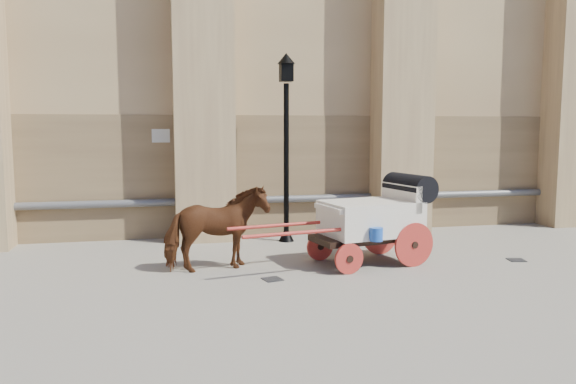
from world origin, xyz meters
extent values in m
plane|color=gray|center=(0.00, 0.00, 0.00)|extent=(90.00, 90.00, 0.00)
cube|color=olive|center=(2.00, 4.15, 1.50)|extent=(44.00, 0.35, 3.00)
cylinder|color=#59595B|center=(2.00, 3.88, 0.90)|extent=(42.00, 0.18, 0.18)
cube|color=beige|center=(-2.00, 3.97, 2.50)|extent=(0.42, 0.04, 0.32)
imported|color=#5D3018|center=(-1.01, 0.58, 0.80)|extent=(2.04, 1.24, 1.60)
cube|color=black|center=(1.94, 0.51, 0.53)|extent=(2.25, 1.34, 0.12)
cube|color=silver|center=(2.04, 0.53, 0.91)|extent=(2.02, 1.52, 0.67)
cube|color=silver|center=(2.74, 0.67, 1.30)|extent=(0.37, 1.20, 0.53)
cube|color=silver|center=(1.24, 0.37, 1.15)|extent=(0.53, 1.10, 0.10)
cylinder|color=black|center=(2.93, 0.70, 1.49)|extent=(0.76, 1.28, 0.54)
cylinder|color=#B52C24|center=(2.76, 0.07, 0.43)|extent=(0.86, 0.22, 0.86)
cylinder|color=#B52C24|center=(2.54, 1.23, 0.43)|extent=(0.86, 0.22, 0.86)
cylinder|color=#B52C24|center=(1.35, -0.21, 0.29)|extent=(0.58, 0.17, 0.58)
cylinder|color=#B52C24|center=(1.12, 0.96, 0.29)|extent=(0.58, 0.17, 0.58)
cylinder|color=#B52C24|center=(0.47, -0.21, 0.82)|extent=(2.27, 0.51, 0.07)
cylinder|color=#B52C24|center=(0.31, 0.63, 0.82)|extent=(2.27, 0.51, 0.07)
cylinder|color=blue|center=(1.88, -0.18, 0.72)|extent=(0.25, 0.25, 0.25)
cylinder|color=black|center=(0.87, 3.02, 1.86)|extent=(0.12, 0.12, 3.71)
cone|color=black|center=(0.87, 3.02, 0.19)|extent=(0.37, 0.37, 0.37)
cube|color=black|center=(0.87, 3.02, 3.97)|extent=(0.29, 0.29, 0.43)
cone|color=black|center=(0.87, 3.02, 4.28)|extent=(0.41, 0.41, 0.25)
cube|color=black|center=(-0.10, -0.28, 0.01)|extent=(0.39, 0.39, 0.01)
cube|color=black|center=(5.04, 0.09, 0.01)|extent=(0.38, 0.38, 0.01)
camera|label=1|loc=(-1.93, -9.85, 2.68)|focal=35.00mm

